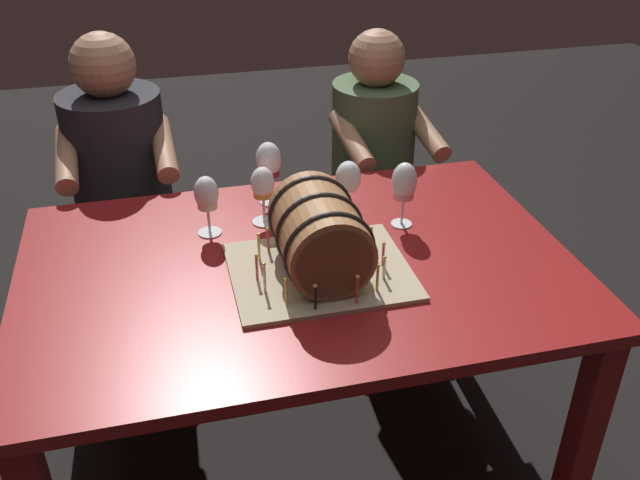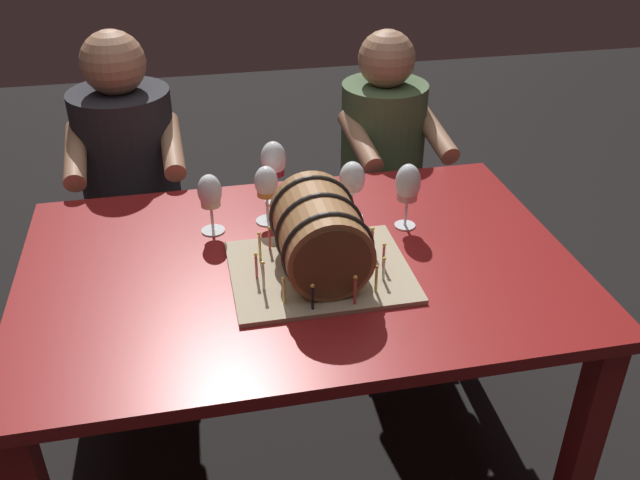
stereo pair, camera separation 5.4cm
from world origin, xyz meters
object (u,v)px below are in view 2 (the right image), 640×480
(wine_glass_red, at_px, (274,162))
(wine_glass_amber, at_px, (266,185))
(dining_table, at_px, (299,292))
(wine_glass_empty, at_px, (352,180))
(person_seated_right, at_px, (380,190))
(person_seated_left, at_px, (135,204))
(barrel_cake, at_px, (320,238))
(wine_glass_white, at_px, (210,194))
(wine_glass_rose, at_px, (408,186))

(wine_glass_red, bearing_deg, wine_glass_amber, -108.25)
(dining_table, distance_m, wine_glass_empty, 0.36)
(dining_table, distance_m, person_seated_right, 0.93)
(dining_table, bearing_deg, person_seated_left, 120.20)
(dining_table, bearing_deg, wine_glass_empty, 46.69)
(wine_glass_red, xyz_separation_m, person_seated_right, (0.48, 0.45, -0.37))
(person_seated_right, bearing_deg, dining_table, -120.24)
(wine_glass_empty, height_order, wine_glass_amber, wine_glass_empty)
(barrel_cake, height_order, person_seated_right, person_seated_right)
(wine_glass_red, bearing_deg, wine_glass_white, -144.72)
(dining_table, distance_m, person_seated_left, 0.93)
(dining_table, height_order, person_seated_left, person_seated_left)
(barrel_cake, relative_size, wine_glass_white, 2.59)
(wine_glass_red, bearing_deg, barrel_cake, -82.41)
(dining_table, xyz_separation_m, wine_glass_rose, (0.33, 0.12, 0.23))
(wine_glass_rose, distance_m, person_seated_left, 1.09)
(dining_table, height_order, wine_glass_rose, wine_glass_rose)
(wine_glass_rose, xyz_separation_m, person_seated_right, (0.13, 0.67, -0.36))
(dining_table, bearing_deg, wine_glass_amber, 101.97)
(wine_glass_white, bearing_deg, wine_glass_amber, 8.67)
(wine_glass_empty, bearing_deg, person_seated_left, 138.04)
(wine_glass_empty, height_order, wine_glass_rose, wine_glass_rose)
(barrel_cake, xyz_separation_m, wine_glass_red, (-0.06, 0.41, 0.03))
(barrel_cake, height_order, wine_glass_white, barrel_cake)
(wine_glass_red, height_order, wine_glass_white, wine_glass_red)
(wine_glass_red, relative_size, wine_glass_amber, 1.13)
(wine_glass_empty, bearing_deg, wine_glass_rose, -30.45)
(wine_glass_empty, distance_m, wine_glass_amber, 0.24)
(wine_glass_amber, height_order, person_seated_left, person_seated_left)
(wine_glass_white, bearing_deg, wine_glass_red, 35.28)
(wine_glass_rose, bearing_deg, person_seated_right, 78.92)
(person_seated_left, bearing_deg, wine_glass_white, -66.65)
(barrel_cake, distance_m, person_seated_right, 1.02)
(wine_glass_empty, bearing_deg, dining_table, -133.31)
(wine_glass_rose, height_order, wine_glass_red, wine_glass_red)
(dining_table, distance_m, wine_glass_rose, 0.42)
(wine_glass_empty, xyz_separation_m, wine_glass_amber, (-0.24, 0.03, -0.00))
(person_seated_right, bearing_deg, person_seated_left, 179.97)
(person_seated_left, bearing_deg, barrel_cake, -59.47)
(wine_glass_red, distance_m, person_seated_right, 0.75)
(wine_glass_red, bearing_deg, person_seated_left, 135.23)
(person_seated_right, bearing_deg, wine_glass_white, -138.82)
(wine_glass_empty, relative_size, wine_glass_amber, 1.02)
(wine_glass_empty, height_order, person_seated_right, person_seated_right)
(wine_glass_rose, relative_size, wine_glass_red, 0.98)
(wine_glass_amber, bearing_deg, wine_glass_red, 71.75)
(barrel_cake, relative_size, person_seated_right, 0.41)
(wine_glass_white, distance_m, person_seated_right, 0.96)
(wine_glass_white, xyz_separation_m, person_seated_right, (0.68, 0.59, -0.35))
(wine_glass_red, height_order, person_seated_right, person_seated_right)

